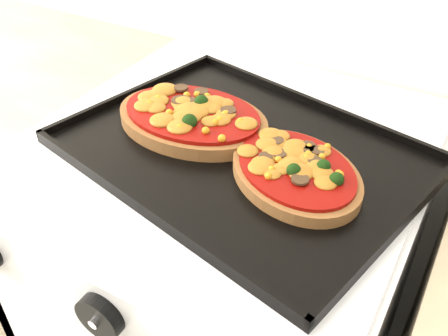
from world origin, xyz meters
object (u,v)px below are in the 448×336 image
Objects in this scene: baking_tray at (241,149)px; pizza_left at (192,117)px; pizza_right at (296,171)px; stove at (230,316)px.

baking_tray is 2.03× the size of pizza_left.
pizza_left is at bearing 167.39° from pizza_right.
pizza_left is (-0.10, 0.02, 0.02)m from baking_tray.
pizza_left is 0.20m from pizza_right.
pizza_right is (0.10, -0.02, 0.01)m from baking_tray.
pizza_left is at bearing -178.59° from baking_tray.
pizza_left is (-0.06, -0.02, 0.48)m from stove.
baking_tray is 0.10m from pizza_right.
baking_tray is at bearing -44.90° from stove.
pizza_left reaches higher than stove.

